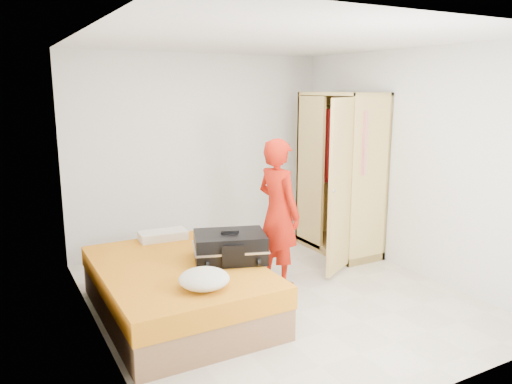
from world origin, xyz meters
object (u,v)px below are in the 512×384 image
bed (178,289)px  round_cushion (204,279)px  wardrobe (340,179)px  suitcase (230,247)px  person (278,213)px

bed → round_cushion: size_ratio=4.70×
wardrobe → suitcase: wardrobe is taller
round_cushion → person: bearing=34.1°
person → suitcase: person is taller
bed → wardrobe: size_ratio=0.96×
round_cushion → suitcase: bearing=46.6°
wardrobe → suitcase: size_ratio=2.55×
bed → suitcase: suitcase is taller
wardrobe → person: bearing=-156.4°
bed → person: (1.24, 0.18, 0.57)m
wardrobe → person: 1.40m
bed → round_cushion: (0.01, -0.65, 0.33)m
bed → wardrobe: wardrobe is taller
person → round_cushion: bearing=113.5°
person → suitcase: size_ratio=1.99×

